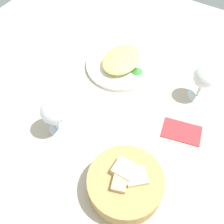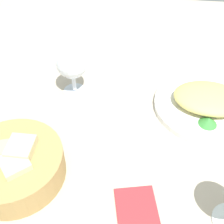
{
  "view_description": "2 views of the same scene",
  "coord_description": "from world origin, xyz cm",
  "px_view_note": "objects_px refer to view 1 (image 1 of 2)",
  "views": [
    {
      "loc": [
        43.21,
        26.2,
        65.55
      ],
      "look_at": [
        4.86,
        2.69,
        5.44
      ],
      "focal_mm": 42.99,
      "sensor_mm": 36.0,
      "label": 1
    },
    {
      "loc": [
        -1.34,
        43.9,
        45.79
      ],
      "look_at": [
        4.02,
        0.62,
        3.68
      ],
      "focal_mm": 45.49,
      "sensor_mm": 36.0,
      "label": 2
    }
  ],
  "objects_px": {
    "plate": "(121,65)",
    "wine_glass_near": "(54,112)",
    "bread_basket": "(126,183)",
    "folded_napkin": "(182,131)",
    "wine_glass_far": "(204,78)"
  },
  "relations": [
    {
      "from": "wine_glass_far",
      "to": "folded_napkin",
      "type": "distance_m",
      "value": 0.17
    },
    {
      "from": "bread_basket",
      "to": "folded_napkin",
      "type": "height_order",
      "value": "bread_basket"
    },
    {
      "from": "wine_glass_near",
      "to": "folded_napkin",
      "type": "relative_size",
      "value": 1.1
    },
    {
      "from": "plate",
      "to": "wine_glass_near",
      "type": "relative_size",
      "value": 2.02
    },
    {
      "from": "bread_basket",
      "to": "wine_glass_near",
      "type": "height_order",
      "value": "wine_glass_near"
    },
    {
      "from": "wine_glass_near",
      "to": "wine_glass_far",
      "type": "bearing_deg",
      "value": 137.8
    },
    {
      "from": "folded_napkin",
      "to": "plate",
      "type": "bearing_deg",
      "value": 140.49
    },
    {
      "from": "plate",
      "to": "bread_basket",
      "type": "xyz_separation_m",
      "value": [
        0.37,
        0.23,
        0.02
      ]
    },
    {
      "from": "plate",
      "to": "wine_glass_near",
      "type": "distance_m",
      "value": 0.33
    },
    {
      "from": "bread_basket",
      "to": "wine_glass_far",
      "type": "bearing_deg",
      "value": 173.3
    },
    {
      "from": "plate",
      "to": "wine_glass_far",
      "type": "xyz_separation_m",
      "value": [
        -0.01,
        0.28,
        0.07
      ]
    },
    {
      "from": "wine_glass_near",
      "to": "folded_napkin",
      "type": "xyz_separation_m",
      "value": [
        -0.18,
        0.31,
        -0.08
      ]
    },
    {
      "from": "wine_glass_far",
      "to": "folded_napkin",
      "type": "xyz_separation_m",
      "value": [
        0.15,
        0.01,
        -0.08
      ]
    },
    {
      "from": "bread_basket",
      "to": "wine_glass_near",
      "type": "distance_m",
      "value": 0.26
    },
    {
      "from": "plate",
      "to": "folded_napkin",
      "type": "height_order",
      "value": "plate"
    }
  ]
}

